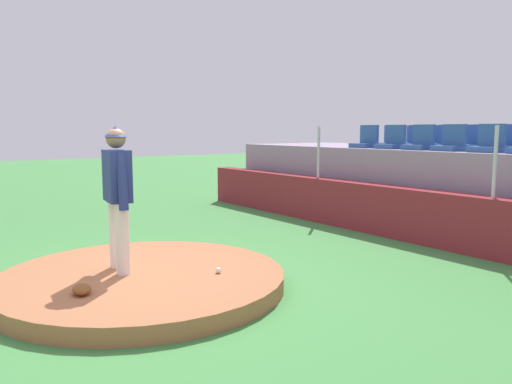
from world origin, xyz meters
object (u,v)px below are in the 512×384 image
(stadium_chair_3, at_px, (451,143))
(stadium_chair_9, at_px, (477,142))
(pitcher, at_px, (117,188))
(stadium_chair_12, at_px, (413,140))
(fielding_glove, at_px, (82,289))
(stadium_chair_14, at_px, (466,141))
(stadium_chair_15, at_px, (497,141))
(stadium_chair_1, at_px, (392,141))
(stadium_chair_13, at_px, (438,140))
(stadium_chair_7, at_px, (416,141))
(stadium_chair_2, at_px, (420,142))
(stadium_chair_0, at_px, (366,141))
(stadium_chair_8, at_px, (445,141))
(baseball, at_px, (218,270))
(stadium_chair_4, at_px, (488,143))
(stadium_chair_6, at_px, (390,140))
(stadium_chair_10, at_px, (509,143))

(stadium_chair_3, xyz_separation_m, stadium_chair_9, (0.05, 0.81, 0.00))
(pitcher, bearing_deg, stadium_chair_12, 108.33)
(fielding_glove, bearing_deg, stadium_chair_14, 107.06)
(stadium_chair_14, height_order, stadium_chair_15, same)
(stadium_chair_1, height_order, stadium_chair_13, same)
(stadium_chair_7, height_order, stadium_chair_12, same)
(stadium_chair_2, bearing_deg, pitcher, 90.83)
(stadium_chair_12, height_order, stadium_chair_14, same)
(stadium_chair_0, distance_m, stadium_chair_12, 1.63)
(pitcher, xyz_separation_m, stadium_chair_13, (-0.79, 7.84, 0.49))
(stadium_chair_8, bearing_deg, pitcher, 90.65)
(baseball, distance_m, stadium_chair_9, 6.28)
(stadium_chair_4, xyz_separation_m, stadium_chair_14, (-1.41, 1.61, 0.00))
(stadium_chair_4, height_order, stadium_chair_13, same)
(stadium_chair_2, xyz_separation_m, stadium_chair_9, (0.71, 0.83, 0.00))
(stadium_chair_6, height_order, stadium_chair_12, same)
(stadium_chair_1, height_order, stadium_chair_9, same)
(stadium_chair_9, distance_m, stadium_chair_13, 1.61)
(stadium_chair_6, bearing_deg, stadium_chair_1, 131.56)
(baseball, bearing_deg, stadium_chair_15, 92.12)
(pitcher, height_order, stadium_chair_0, stadium_chair_0)
(stadium_chair_0, xyz_separation_m, stadium_chair_6, (-0.01, 0.83, 0.00))
(stadium_chair_2, bearing_deg, stadium_chair_3, -178.83)
(stadium_chair_3, xyz_separation_m, stadium_chair_6, (-2.10, 0.83, 0.00))
(stadium_chair_8, bearing_deg, stadium_chair_1, 47.79)
(stadium_chair_12, distance_m, stadium_chair_13, 0.72)
(baseball, xyz_separation_m, fielding_glove, (-0.18, -1.65, 0.02))
(fielding_glove, xyz_separation_m, stadium_chair_1, (-1.46, 6.93, 1.51))
(pitcher, distance_m, stadium_chair_12, 8.02)
(stadium_chair_8, distance_m, stadium_chair_10, 1.34)
(stadium_chair_10, height_order, stadium_chair_13, same)
(fielding_glove, bearing_deg, stadium_chair_3, 102.69)
(baseball, distance_m, stadium_chair_13, 7.23)
(pitcher, distance_m, stadium_chair_3, 6.28)
(stadium_chair_3, xyz_separation_m, stadium_chair_12, (-2.08, 1.62, 0.00))
(stadium_chair_10, xyz_separation_m, stadium_chair_12, (-2.77, 0.82, 0.00))
(stadium_chair_13, bearing_deg, stadium_chair_7, 88.95)
(pitcher, bearing_deg, stadium_chair_13, 103.22)
(stadium_chair_0, bearing_deg, stadium_chair_2, 179.61)
(fielding_glove, bearing_deg, stadium_chair_2, 108.17)
(stadium_chair_7, distance_m, stadium_chair_14, 1.08)
(stadium_chair_6, height_order, stadium_chair_9, same)
(stadium_chair_4, bearing_deg, stadium_chair_14, -48.78)
(stadium_chair_7, bearing_deg, stadium_chair_3, 150.21)
(baseball, xyz_separation_m, stadium_chair_13, (-1.63, 6.87, 1.52))
(stadium_chair_13, distance_m, stadium_chair_14, 0.69)
(stadium_chair_7, relative_size, stadium_chair_15, 1.00)
(stadium_chair_6, height_order, stadium_chair_7, same)
(stadium_chair_7, xyz_separation_m, stadium_chair_15, (1.39, 0.83, 0.00))
(stadium_chair_7, bearing_deg, stadium_chair_1, 89.91)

